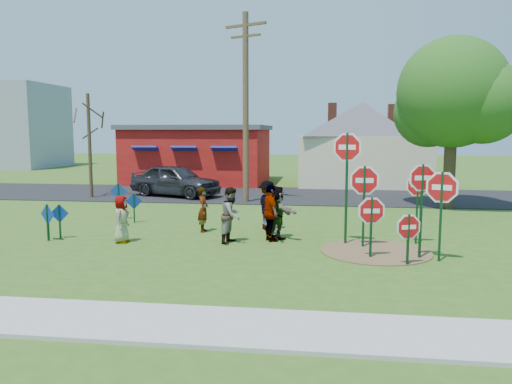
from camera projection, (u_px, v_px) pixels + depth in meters
The scene contains 28 objects.
ground at pixel (230, 240), 16.11m from camera, with size 120.00×120.00×0.00m, color #325819.
sidewalk at pixel (157, 323), 9.02m from camera, with size 22.00×1.80×0.08m, color #9E9E99.
road at pixel (268, 195), 27.43m from camera, with size 120.00×7.50×0.04m, color black.
dirt_patch at pixel (376, 251), 14.54m from camera, with size 3.20×3.20×0.03m, color brown.
red_building at pixel (199, 154), 34.30m from camera, with size 9.40×7.69×3.90m.
cream_house at pixel (362, 140), 32.75m from camera, with size 9.40×9.40×6.50m.
distant_building at pixel (5, 126), 48.81m from camera, with size 10.00×8.00×8.00m, color #8C939E.
stop_sign_a at pixel (371, 215), 13.72m from camera, with size 1.01×0.22×1.84m.
stop_sign_b at pixel (347, 159), 15.25m from camera, with size 1.15×0.38×3.61m.
stop_sign_c at pixel (422, 189), 13.55m from camera, with size 1.00×0.24×2.75m.
stop_sign_d at pixel (418, 191), 15.41m from camera, with size 0.97×0.07×2.33m.
stop_sign_e at pixel (408, 230), 12.96m from camera, with size 0.87×0.33×1.48m.
stop_sign_f at pixel (442, 194), 13.28m from camera, with size 1.09×0.41×2.59m.
stop_sign_g at pixel (364, 188), 14.91m from camera, with size 1.19×0.08×2.63m.
blue_diamond_a at pixel (48, 218), 15.93m from camera, with size 0.61×0.31×1.20m.
blue_diamond_b at pixel (60, 217), 16.26m from camera, with size 0.60×0.12×1.14m.
blue_diamond_c at pixel (134, 205), 19.10m from camera, with size 0.57×0.29×1.15m.
blue_diamond_d at pixel (119, 197), 19.75m from camera, with size 0.69×0.07×1.48m.
person_a at pixel (121, 219), 15.69m from camera, with size 0.73×0.47×1.49m, color #475B9C.
person_b at pixel (203, 210), 17.38m from camera, with size 0.57×0.37×1.57m, color #256B6C.
person_c at pixel (231, 215), 15.67m from camera, with size 0.85×0.67×1.76m, color brown.
person_d at pixel (267, 205), 17.73m from camera, with size 1.14×0.65×1.76m, color #36353B.
person_e at pixel (271, 213), 15.85m from camera, with size 1.07×0.45×1.83m, color #492F57.
person_f at pixel (277, 212), 16.28m from camera, with size 1.61×0.51×1.73m, color #205027.
suv at pixel (175, 180), 26.70m from camera, with size 2.02×5.02×1.71m, color #2F2E33.
utility_pole at pixel (246, 104), 24.12m from camera, with size 2.10×0.99×9.12m.
leafy_tree at pixel (456, 99), 22.21m from camera, with size 5.40×4.93×7.68m.
bare_tree_west at pixel (89, 131), 25.97m from camera, with size 1.80×1.80×5.44m.
Camera 1 is at (2.91, -15.56, 3.49)m, focal length 35.00 mm.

